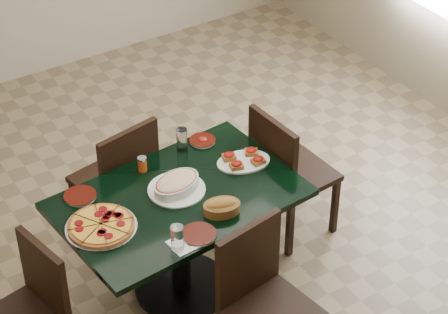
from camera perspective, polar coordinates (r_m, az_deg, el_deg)
floor at (r=5.87m, az=-1.01°, el=-6.00°), size 5.50×5.50×0.00m
main_table at (r=5.22m, az=-2.93°, el=-4.12°), size 1.47×1.01×0.75m
chair_far at (r=5.64m, az=-6.78°, el=-1.30°), size 0.52×0.52×0.95m
chair_near at (r=4.82m, az=2.46°, el=-8.94°), size 0.50×0.50×0.95m
chair_right at (r=5.66m, az=4.02°, el=-0.77°), size 0.48×0.48×0.97m
chair_left at (r=4.95m, az=-12.43°, el=-9.42°), size 0.47×0.47×0.86m
pepperoni_pizza at (r=4.92m, az=-8.03°, el=-4.46°), size 0.40×0.40×0.04m
lasagna_casserole at (r=5.12m, az=-3.13°, el=-1.79°), size 0.35×0.34×0.09m
bread_basket at (r=4.96m, az=-0.15°, el=-3.26°), size 0.25×0.20×0.09m
bruschetta_platter at (r=5.34m, az=1.28°, el=-0.18°), size 0.38×0.31×0.05m
side_plate_near at (r=4.84m, az=-1.66°, el=-5.06°), size 0.20×0.20×0.02m
side_plate_far_r at (r=5.53m, az=-1.41°, el=1.10°), size 0.17×0.17×0.03m
side_plate_far_l at (r=5.16m, az=-9.38°, el=-2.52°), size 0.19×0.19×0.02m
napkin_setting at (r=4.79m, az=-2.62°, el=-5.68°), size 0.16×0.16×0.01m
water_glass_a at (r=5.43m, az=-2.77°, el=1.15°), size 0.07×0.07×0.15m
water_glass_b at (r=4.71m, az=-3.07°, el=-5.32°), size 0.07×0.07×0.16m
pepper_shaker at (r=5.29m, az=-5.36°, el=-0.45°), size 0.06×0.06×0.10m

